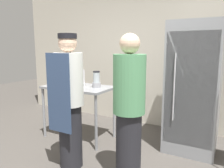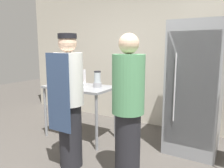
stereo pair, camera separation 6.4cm
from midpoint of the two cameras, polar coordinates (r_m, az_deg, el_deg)
back_wall at (r=4.26m, az=12.52°, el=8.34°), size 6.40×0.12×2.88m
refrigerator at (r=3.38m, az=21.35°, el=-0.96°), size 0.70×0.78×1.87m
prep_counter at (r=3.67m, az=-7.96°, el=-2.17°), size 1.13×0.64×0.88m
donut_box at (r=3.60m, az=-9.01°, el=0.09°), size 0.26×0.24×0.28m
blender_pitcher at (r=3.49m, az=-3.30°, el=1.03°), size 0.13×0.13×0.26m
person_baker at (r=2.75m, az=-10.50°, el=-4.11°), size 0.36×0.37×1.68m
person_customer at (r=2.41m, az=4.97°, el=-6.54°), size 0.35×0.35×1.66m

